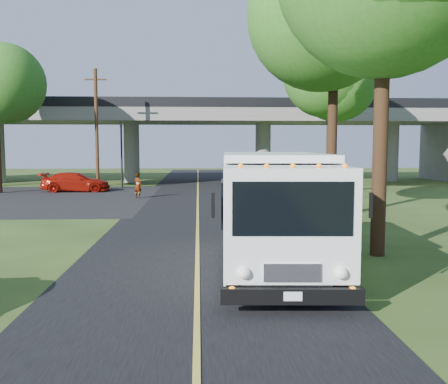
{
  "coord_description": "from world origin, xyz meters",
  "views": [
    {
      "loc": [
        0.04,
        -13.75,
        3.35
      ],
      "look_at": [
        1.01,
        4.93,
        1.6
      ],
      "focal_mm": 40.0,
      "sensor_mm": 36.0,
      "label": 1
    }
  ],
  "objects": [
    {
      "name": "traffic_signal",
      "position": [
        -6.0,
        26.0,
        3.2
      ],
      "size": [
        0.18,
        0.22,
        5.2
      ],
      "color": "black",
      "rests_on": "ground"
    },
    {
      "name": "utility_pole",
      "position": [
        -7.5,
        24.0,
        4.59
      ],
      "size": [
        1.6,
        0.26,
        9.0
      ],
      "color": "#472D19",
      "rests_on": "ground"
    },
    {
      "name": "tree_right_mid",
      "position": [
        6.41,
        8.84,
        9.61
      ],
      "size": [
        6.62,
        6.52,
        12.74
      ],
      "color": "#382314",
      "rests_on": "ground"
    },
    {
      "name": "red_sedan",
      "position": [
        -8.86,
        22.85,
        0.71
      ],
      "size": [
        4.91,
        2.09,
        1.41
      ],
      "primitive_type": "imported",
      "rotation": [
        0.0,
        0.0,
        1.59
      ],
      "color": "#9D1409",
      "rests_on": "ground"
    },
    {
      "name": "ground",
      "position": [
        0.0,
        0.0,
        0.0
      ],
      "size": [
        120.0,
        120.0,
        0.0
      ],
      "primitive_type": "plane",
      "color": "#2A4016",
      "rests_on": "ground"
    },
    {
      "name": "overpass",
      "position": [
        0.0,
        32.0,
        4.56
      ],
      "size": [
        54.0,
        10.0,
        7.3
      ],
      "color": "slate",
      "rests_on": "ground"
    },
    {
      "name": "parking_lot",
      "position": [
        -11.0,
        18.0,
        0.01
      ],
      "size": [
        16.0,
        18.0,
        0.01
      ],
      "primitive_type": "cube",
      "color": "black",
      "rests_on": "ground"
    },
    {
      "name": "step_van",
      "position": [
        2.06,
        -0.73,
        1.7
      ],
      "size": [
        3.16,
        7.61,
        3.13
      ],
      "rotation": [
        0.0,
        0.0,
        -0.06
      ],
      "color": "white",
      "rests_on": "ground"
    },
    {
      "name": "pedestrian",
      "position": [
        -3.8,
        18.04,
        0.81
      ],
      "size": [
        0.71,
        0.66,
        1.63
      ],
      "primitive_type": "imported",
      "rotation": [
        0.0,
        0.0,
        2.51
      ],
      "color": "gray",
      "rests_on": "ground"
    },
    {
      "name": "tree_right_far",
      "position": [
        9.21,
        19.84,
        8.3
      ],
      "size": [
        5.77,
        5.67,
        10.99
      ],
      "color": "#382314",
      "rests_on": "ground"
    },
    {
      "name": "lane_line",
      "position": [
        0.0,
        10.0,
        0.03
      ],
      "size": [
        0.12,
        90.0,
        0.01
      ],
      "primitive_type": "cube",
      "color": "gold",
      "rests_on": "road"
    },
    {
      "name": "road",
      "position": [
        0.0,
        10.0,
        0.01
      ],
      "size": [
        7.0,
        90.0,
        0.02
      ],
      "primitive_type": "cube",
      "color": "black",
      "rests_on": "ground"
    }
  ]
}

